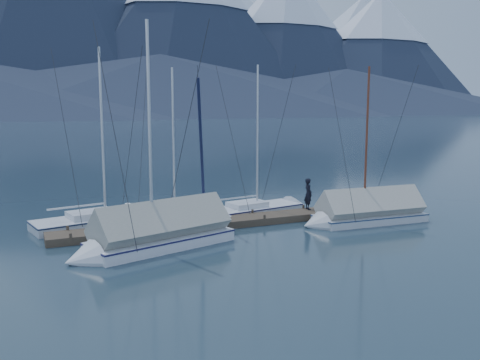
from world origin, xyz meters
The scene contains 10 objects.
ground centered at (0.00, 0.00, 0.00)m, with size 1000.00×1000.00×0.00m, color #162632.
mountain_range centered at (4.12, 370.45, 58.65)m, with size 877.00×584.00×150.50m.
dock centered at (0.00, 2.00, 0.11)m, with size 18.00×1.50×0.54m.
mooring_posts centered at (-0.50, 2.00, 0.35)m, with size 15.12×1.52×0.35m.
sailboat_open_left centered at (-5.59, 4.71, 0.16)m, with size 7.34×3.53×9.36m.
sailboat_open_mid centered at (-2.45, 3.40, 0.15)m, with size 6.48×4.22×8.34m.
sailboat_open_right centered at (2.32, 4.07, 0.15)m, with size 6.78×3.14×8.67m.
sailboat_covered_near centered at (5.67, -0.12, 0.42)m, with size 6.61×2.82×8.48m.
sailboat_covered_far centered at (-5.12, -0.57, 0.49)m, with size 7.41×4.04×9.96m.
person centered at (4.08, 2.36, 1.17)m, with size 0.61×0.40×1.66m, color black.
Camera 1 is at (-9.68, -20.37, 5.82)m, focal length 38.00 mm.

